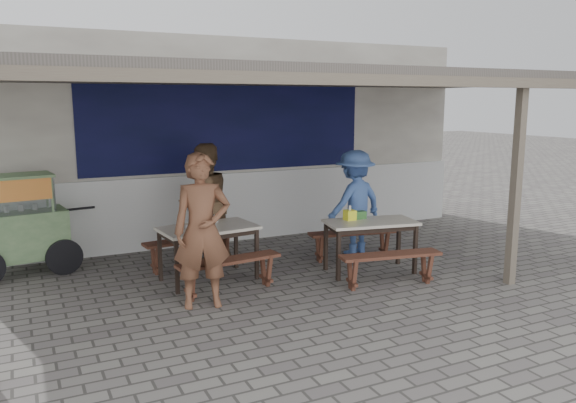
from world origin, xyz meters
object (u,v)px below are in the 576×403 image
(bench_left_street, at_px, (229,268))
(condiment_bowl, at_px, (191,228))
(condiment_jar, at_px, (215,219))
(table_left, at_px, (208,232))
(vendor_cart, at_px, (18,221))
(patron_wall_side, at_px, (204,203))
(patron_street_side, at_px, (202,231))
(tissue_box, at_px, (350,215))
(donation_box, at_px, (360,215))
(bench_right_wall, at_px, (353,239))
(bench_left_wall, at_px, (191,246))
(bench_right_street, at_px, (390,262))
(patron_right_table, at_px, (355,202))
(table_right, at_px, (371,227))

(bench_left_street, height_order, condiment_bowl, condiment_bowl)
(condiment_jar, bearing_deg, bench_left_street, -97.02)
(table_left, xyz_separation_m, condiment_bowl, (-0.25, -0.07, 0.10))
(vendor_cart, xyz_separation_m, patron_wall_side, (2.58, -0.42, 0.13))
(vendor_cart, bearing_deg, bench_left_street, -47.91)
(vendor_cart, height_order, patron_wall_side, patron_wall_side)
(patron_street_side, distance_m, tissue_box, 2.38)
(donation_box, bearing_deg, patron_wall_side, 143.48)
(bench_right_wall, bearing_deg, bench_left_street, -153.94)
(bench_left_street, height_order, bench_left_wall, same)
(vendor_cart, xyz_separation_m, condiment_jar, (2.50, -1.14, 0.02))
(tissue_box, bearing_deg, vendor_cart, 156.81)
(bench_right_street, xyz_separation_m, patron_wall_side, (-1.82, 2.26, 0.57))
(patron_right_table, bearing_deg, patron_wall_side, -27.68)
(bench_left_street, distance_m, tissue_box, 1.96)
(tissue_box, bearing_deg, patron_right_table, 53.44)
(bench_right_wall, distance_m, condiment_jar, 2.20)
(patron_street_side, distance_m, patron_right_table, 3.16)
(tissue_box, relative_size, condiment_jar, 1.41)
(vendor_cart, relative_size, patron_right_table, 1.04)
(bench_left_street, bearing_deg, patron_right_table, 14.51)
(condiment_jar, height_order, condiment_bowl, condiment_jar)
(bench_left_wall, bearing_deg, vendor_cart, 155.65)
(table_right, xyz_separation_m, donation_box, (-0.05, 0.21, 0.14))
(bench_left_wall, bearing_deg, condiment_bowl, -110.82)
(patron_right_table, xyz_separation_m, tissue_box, (-0.58, -0.78, -0.01))
(bench_right_street, distance_m, bench_right_wall, 1.33)
(tissue_box, bearing_deg, table_right, -39.16)
(table_right, xyz_separation_m, vendor_cart, (-4.52, 2.03, 0.11))
(patron_street_side, xyz_separation_m, condiment_bowl, (0.11, 0.87, -0.15))
(bench_right_wall, relative_size, patron_wall_side, 0.78)
(vendor_cart, bearing_deg, donation_box, -30.17)
(bench_right_street, bearing_deg, table_right, 90.00)
(table_left, relative_size, patron_street_side, 0.73)
(bench_right_wall, distance_m, donation_box, 0.67)
(bench_right_wall, distance_m, vendor_cart, 4.86)
(patron_street_side, bearing_deg, bench_right_wall, 30.49)
(tissue_box, bearing_deg, condiment_bowl, 169.70)
(patron_street_side, bearing_deg, patron_right_table, 34.48)
(patron_street_side, bearing_deg, donation_box, 22.20)
(bench_right_wall, bearing_deg, condiment_bowl, -168.23)
(patron_wall_side, bearing_deg, patron_street_side, 49.89)
(table_left, distance_m, condiment_bowl, 0.28)
(bench_left_street, height_order, patron_right_table, patron_right_table)
(bench_right_wall, distance_m, patron_street_side, 2.90)
(table_left, height_order, donation_box, donation_box)
(bench_left_street, relative_size, patron_wall_side, 0.77)
(patron_right_table, bearing_deg, table_right, 58.44)
(condiment_jar, bearing_deg, table_right, -23.74)
(patron_wall_side, relative_size, donation_box, 10.84)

